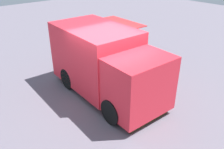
{
  "coord_description": "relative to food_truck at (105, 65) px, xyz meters",
  "views": [
    {
      "loc": [
        -5.47,
        4.35,
        4.6
      ],
      "look_at": [
        0.02,
        -0.28,
        0.9
      ],
      "focal_mm": 37.27,
      "sensor_mm": 36.0,
      "label": 1
    }
  ],
  "objects": [
    {
      "name": "planter_flowering_far",
      "position": [
        3.93,
        -3.9,
        -0.75
      ],
      "size": [
        0.48,
        0.48,
        0.77
      ],
      "color": "#585852",
      "rests_on": "ground_plane"
    },
    {
      "name": "food_truck",
      "position": [
        0.0,
        0.0,
        0.0
      ],
      "size": [
        4.68,
        2.75,
        2.38
      ],
      "color": "red",
      "rests_on": "ground_plane"
    },
    {
      "name": "ground_plane",
      "position": [
        -0.38,
        0.26,
        -1.15
      ],
      "size": [
        40.0,
        40.0,
        0.0
      ],
      "primitive_type": "plane",
      "color": "slate"
    }
  ]
}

